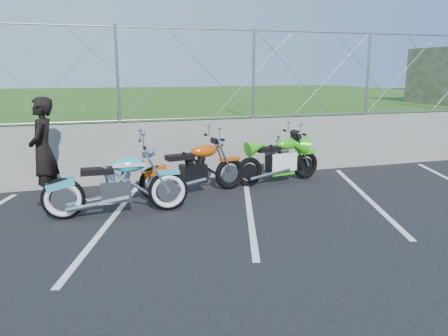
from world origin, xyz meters
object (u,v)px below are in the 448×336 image
object	(u,v)px
cruiser_turquoise	(119,187)
naked_orange	(196,170)
sportbike_green	(280,161)
person_standing	(43,151)

from	to	relation	value
cruiser_turquoise	naked_orange	xyz separation A→B (m)	(1.52, 0.84, -0.00)
cruiser_turquoise	sportbike_green	world-z (taller)	cruiser_turquoise
person_standing	cruiser_turquoise	bearing A→B (deg)	57.74
naked_orange	sportbike_green	world-z (taller)	naked_orange
cruiser_turquoise	person_standing	bearing A→B (deg)	139.15
naked_orange	sportbike_green	size ratio (longest dim) A/B	1.07
sportbike_green	person_standing	size ratio (longest dim) A/B	1.08
cruiser_turquoise	sportbike_green	size ratio (longest dim) A/B	1.16
cruiser_turquoise	person_standing	distance (m)	1.72
person_standing	naked_orange	bearing A→B (deg)	94.15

